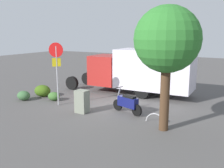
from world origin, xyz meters
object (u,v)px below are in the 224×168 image
(utility_cabinet, at_px, (82,101))
(bike_rack_hoop, at_px, (155,123))
(box_truck_near, at_px, (140,69))
(motorcycle, at_px, (128,103))
(stop_sign, at_px, (57,64))
(street_tree, at_px, (167,41))

(utility_cabinet, bearing_deg, bike_rack_hoop, -173.95)
(box_truck_near, relative_size, motorcycle, 4.71)
(stop_sign, distance_m, street_tree, 6.24)
(motorcycle, distance_m, street_tree, 3.93)
(motorcycle, bearing_deg, utility_cabinet, 43.12)
(box_truck_near, bearing_deg, stop_sign, 56.40)
(utility_cabinet, bearing_deg, motorcycle, -153.73)
(street_tree, bearing_deg, box_truck_near, -57.31)
(motorcycle, relative_size, stop_sign, 0.53)
(motorcycle, bearing_deg, box_truck_near, -57.78)
(stop_sign, bearing_deg, box_truck_near, -122.28)
(box_truck_near, xyz_separation_m, street_tree, (-3.27, 5.09, 1.97))
(bike_rack_hoop, bearing_deg, box_truck_near, -59.05)
(street_tree, distance_m, bike_rack_hoop, 3.65)
(box_truck_near, bearing_deg, street_tree, 121.37)
(street_tree, xyz_separation_m, utility_cabinet, (4.18, -0.23, -3.00))
(street_tree, height_order, utility_cabinet, street_tree)
(box_truck_near, xyz_separation_m, utility_cabinet, (0.92, 4.86, -1.03))
(motorcycle, height_order, utility_cabinet, motorcycle)
(utility_cabinet, bearing_deg, stop_sign, -12.67)
(motorcycle, xyz_separation_m, street_tree, (-2.20, 1.21, 3.03))
(box_truck_near, height_order, street_tree, street_tree)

